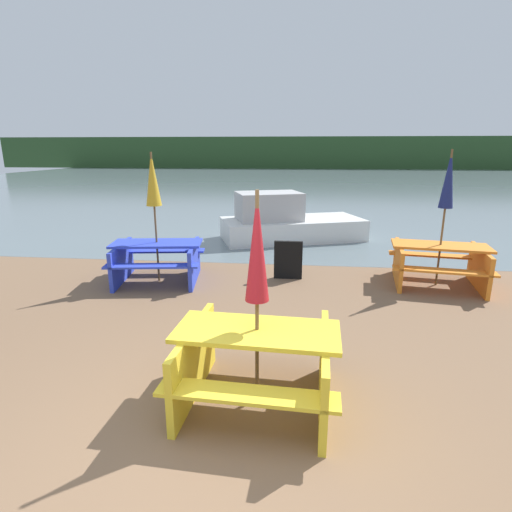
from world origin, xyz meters
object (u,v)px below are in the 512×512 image
object	(u,v)px
signboard	(288,260)
umbrella_crimson	(257,250)
picnic_table_yellow	(257,359)
umbrella_gold	(153,181)
umbrella_navy	(448,181)
boat	(286,223)
picnic_table_orange	(439,261)
picnic_table_blue	(158,258)

from	to	relation	value
signboard	umbrella_crimson	bearing A→B (deg)	-92.82
picnic_table_yellow	umbrella_gold	world-z (taller)	umbrella_gold
umbrella_crimson	umbrella_navy	xyz separation A→B (m)	(2.98, 3.91, 0.34)
picnic_table_yellow	signboard	world-z (taller)	picnic_table_yellow
umbrella_crimson	signboard	distance (m)	4.18
umbrella_navy	umbrella_gold	world-z (taller)	umbrella_navy
picnic_table_yellow	umbrella_crimson	xyz separation A→B (m)	(0.00, 0.00, 1.11)
umbrella_gold	umbrella_crimson	bearing A→B (deg)	-57.55
umbrella_gold	boat	xyz separation A→B (m)	(2.31, 3.91, -1.43)
picnic_table_orange	signboard	xyz separation A→B (m)	(-2.78, 0.09, -0.09)
picnic_table_yellow	boat	xyz separation A→B (m)	(0.03, 7.50, 0.02)
picnic_table_blue	boat	world-z (taller)	boat
umbrella_gold	picnic_table_blue	bearing A→B (deg)	0.00
picnic_table_orange	umbrella_navy	xyz separation A→B (m)	(0.00, -0.00, 1.46)
picnic_table_orange	signboard	distance (m)	2.79
picnic_table_blue	umbrella_gold	bearing A→B (deg)	0.00
picnic_table_yellow	signboard	bearing A→B (deg)	87.18
picnic_table_blue	picnic_table_orange	xyz separation A→B (m)	(5.26, 0.32, 0.00)
umbrella_crimson	umbrella_gold	distance (m)	4.27
picnic_table_yellow	umbrella_crimson	world-z (taller)	umbrella_crimson
signboard	picnic_table_yellow	bearing A→B (deg)	-92.82
umbrella_crimson	umbrella_gold	world-z (taller)	umbrella_gold
picnic_table_orange	umbrella_gold	xyz separation A→B (m)	(-5.26, -0.32, 1.45)
umbrella_gold	umbrella_navy	bearing A→B (deg)	3.43
picnic_table_blue	boat	xyz separation A→B (m)	(2.31, 3.91, 0.02)
picnic_table_blue	picnic_table_orange	bearing A→B (deg)	3.43
picnic_table_yellow	signboard	distance (m)	4.00
picnic_table_blue	umbrella_crimson	xyz separation A→B (m)	(2.28, -3.59, 1.12)
picnic_table_blue	picnic_table_orange	size ratio (longest dim) A/B	0.98
umbrella_crimson	umbrella_navy	distance (m)	4.92
boat	signboard	distance (m)	3.51
picnic_table_orange	boat	bearing A→B (deg)	129.36
picnic_table_blue	umbrella_gold	size ratio (longest dim) A/B	0.76
picnic_table_orange	boat	distance (m)	4.65
picnic_table_yellow	picnic_table_orange	size ratio (longest dim) A/B	0.89
signboard	picnic_table_orange	bearing A→B (deg)	-1.87
umbrella_navy	signboard	bearing A→B (deg)	178.13
umbrella_crimson	picnic_table_blue	bearing A→B (deg)	122.45
umbrella_navy	boat	bearing A→B (deg)	129.36
umbrella_navy	signboard	xyz separation A→B (m)	(-2.78, 0.09, -1.55)
picnic_table_orange	umbrella_crimson	size ratio (longest dim) A/B	0.88
umbrella_crimson	boat	distance (m)	7.58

